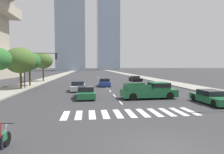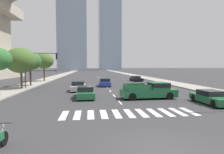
{
  "view_description": "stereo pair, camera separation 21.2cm",
  "coord_description": "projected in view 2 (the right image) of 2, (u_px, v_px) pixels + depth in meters",
  "views": [
    {
      "loc": [
        -2.98,
        -6.73,
        3.3
      ],
      "look_at": [
        0.0,
        15.85,
        2.0
      ],
      "focal_mm": 29.6,
      "sensor_mm": 36.0,
      "label": 1
    },
    {
      "loc": [
        -2.77,
        -6.76,
        3.3
      ],
      "look_at": [
        0.0,
        15.85,
        2.0
      ],
      "focal_mm": 29.6,
      "sensor_mm": 36.0,
      "label": 2
    }
  ],
  "objects": [
    {
      "name": "crosswalk_near",
      "position": [
        129.0,
        113.0,
        13.02
      ],
      "size": [
        9.45,
        2.44,
        0.01
      ],
      "color": "silver",
      "rests_on": "ground"
    },
    {
      "name": "sidewalk_east",
      "position": [
        167.0,
        82.0,
        38.56
      ],
      "size": [
        4.0,
        260.0,
        0.15
      ],
      "primitive_type": "cube",
      "color": "gray",
      "rests_on": "ground"
    },
    {
      "name": "traffic_signal_far",
      "position": [
        38.0,
        62.0,
        26.95
      ],
      "size": [
        5.04,
        0.28,
        5.5
      ],
      "color": "#333335",
      "rests_on": "sidewalk_west"
    },
    {
      "name": "sedan_green_4",
      "position": [
        211.0,
        98.0,
        16.3
      ],
      "size": [
        1.87,
        4.24,
        1.19
      ],
      "rotation": [
        0.0,
        0.0,
        -1.57
      ],
      "color": "#1E6038",
      "rests_on": "ground"
    },
    {
      "name": "lane_divider_center",
      "position": [
        102.0,
        81.0,
        40.77
      ],
      "size": [
        0.14,
        50.0,
        0.01
      ],
      "color": "silver",
      "rests_on": "ground"
    },
    {
      "name": "sedan_silver_2",
      "position": [
        78.0,
        86.0,
        25.1
      ],
      "size": [
        1.88,
        4.43,
        1.3
      ],
      "rotation": [
        0.0,
        0.0,
        1.56
      ],
      "color": "#B7BABF",
      "rests_on": "ground"
    },
    {
      "name": "sidewalk_west",
      "position": [
        34.0,
        83.0,
        35.34
      ],
      "size": [
        4.0,
        260.0,
        0.15
      ],
      "primitive_type": "cube",
      "color": "gray",
      "rests_on": "ground"
    },
    {
      "name": "office_tower_left_skyline",
      "position": [
        73.0,
        5.0,
        142.04
      ],
      "size": [
        21.41,
        22.97,
        113.65
      ],
      "color": "#8C9EB2",
      "rests_on": "ground"
    },
    {
      "name": "sedan_black_0",
      "position": [
        136.0,
        79.0,
        41.76
      ],
      "size": [
        2.13,
        4.71,
        1.18
      ],
      "rotation": [
        0.0,
        0.0,
        -1.5
      ],
      "color": "black",
      "rests_on": "ground"
    },
    {
      "name": "sedan_green_1",
      "position": [
        85.0,
        92.0,
        19.34
      ],
      "size": [
        1.97,
        4.38,
        1.25
      ],
      "rotation": [
        0.0,
        0.0,
        1.61
      ],
      "color": "#1E6038",
      "rests_on": "ground"
    },
    {
      "name": "sedan_blue_3",
      "position": [
        105.0,
        82.0,
        31.19
      ],
      "size": [
        2.31,
        4.91,
        1.29
      ],
      "rotation": [
        0.0,
        0.0,
        1.48
      ],
      "color": "navy",
      "rests_on": "ground"
    },
    {
      "name": "pickup_truck",
      "position": [
        151.0,
        91.0,
        18.96
      ],
      "size": [
        5.64,
        2.15,
        1.67
      ],
      "rotation": [
        0.0,
        0.0,
        0.03
      ],
      "color": "#1E6038",
      "rests_on": "ground"
    },
    {
      "name": "office_tower_center_skyline",
      "position": [
        109.0,
        29.0,
        182.77
      ],
      "size": [
        20.33,
        29.28,
        93.25
      ],
      "color": "#8C9EB2",
      "rests_on": "ground"
    },
    {
      "name": "street_tree_third",
      "position": [
        30.0,
        61.0,
        30.38
      ],
      "size": [
        3.53,
        3.53,
        5.54
      ],
      "color": "#4C3823",
      "rests_on": "sidewalk_west"
    },
    {
      "name": "ground_plane",
      "position": [
        161.0,
        151.0,
        7.22
      ],
      "size": [
        800.0,
        800.0,
        0.0
      ],
      "primitive_type": "plane",
      "color": "#333335"
    },
    {
      "name": "street_tree_second",
      "position": [
        21.0,
        60.0,
        26.3
      ],
      "size": [
        4.29,
        4.29,
        5.84
      ],
      "color": "#4C3823",
      "rests_on": "sidewalk_west"
    },
    {
      "name": "street_tree_fourth",
      "position": [
        44.0,
        61.0,
        39.58
      ],
      "size": [
        4.05,
        4.05,
        6.15
      ],
      "color": "#4C3823",
      "rests_on": "sidewalk_west"
    }
  ]
}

